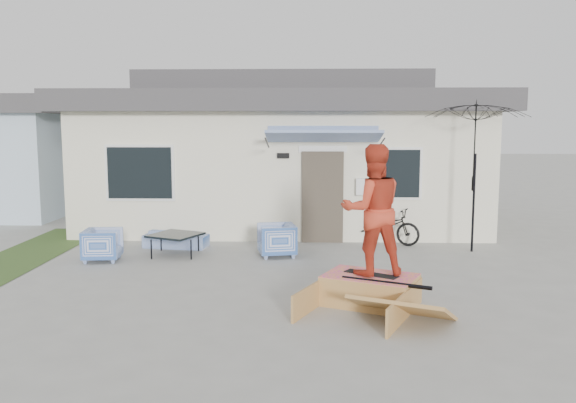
{
  "coord_description": "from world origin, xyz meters",
  "views": [
    {
      "loc": [
        0.67,
        -9.14,
        2.74
      ],
      "look_at": [
        0.3,
        1.8,
        1.3
      ],
      "focal_mm": 37.36,
      "sensor_mm": 36.0,
      "label": 1
    }
  ],
  "objects_px": {
    "armchair_right": "(277,238)",
    "patio_umbrella": "(475,170)",
    "loveseat": "(176,235)",
    "skater": "(372,208)",
    "coffee_table": "(176,244)",
    "bicycle": "(386,222)",
    "skate_ramp": "(370,290)",
    "armchair_left": "(103,243)",
    "skateboard": "(371,273)"
  },
  "relations": [
    {
      "from": "armchair_right",
      "to": "patio_umbrella",
      "type": "xyz_separation_m",
      "value": [
        4.16,
        0.59,
        1.37
      ]
    },
    {
      "from": "armchair_right",
      "to": "loveseat",
      "type": "bearing_deg",
      "value": -121.85
    },
    {
      "from": "armchair_left",
      "to": "bicycle",
      "type": "relative_size",
      "value": 0.46
    },
    {
      "from": "skate_ramp",
      "to": "skateboard",
      "type": "distance_m",
      "value": 0.25
    },
    {
      "from": "patio_umbrella",
      "to": "skateboard",
      "type": "relative_size",
      "value": 2.86
    },
    {
      "from": "bicycle",
      "to": "skateboard",
      "type": "distance_m",
      "value": 4.63
    },
    {
      "from": "skateboard",
      "to": "skater",
      "type": "relative_size",
      "value": 0.43
    },
    {
      "from": "skateboard",
      "to": "armchair_left",
      "type": "bearing_deg",
      "value": -175.51
    },
    {
      "from": "loveseat",
      "to": "patio_umbrella",
      "type": "relative_size",
      "value": 0.58
    },
    {
      "from": "armchair_right",
      "to": "skateboard",
      "type": "bearing_deg",
      "value": 14.42
    },
    {
      "from": "loveseat",
      "to": "patio_umbrella",
      "type": "height_order",
      "value": "patio_umbrella"
    },
    {
      "from": "skateboard",
      "to": "skater",
      "type": "height_order",
      "value": "skater"
    },
    {
      "from": "loveseat",
      "to": "skater",
      "type": "relative_size",
      "value": 0.71
    },
    {
      "from": "armchair_right",
      "to": "skate_ramp",
      "type": "relative_size",
      "value": 0.42
    },
    {
      "from": "skateboard",
      "to": "loveseat",
      "type": "bearing_deg",
      "value": 166.39
    },
    {
      "from": "loveseat",
      "to": "coffee_table",
      "type": "xyz_separation_m",
      "value": [
        0.16,
        -0.78,
        -0.05
      ]
    },
    {
      "from": "armchair_left",
      "to": "coffee_table",
      "type": "xyz_separation_m",
      "value": [
        1.34,
        0.57,
        -0.13
      ]
    },
    {
      "from": "loveseat",
      "to": "skater",
      "type": "distance_m",
      "value": 5.74
    },
    {
      "from": "coffee_table",
      "to": "skate_ramp",
      "type": "bearing_deg",
      "value": -41.69
    },
    {
      "from": "coffee_table",
      "to": "bicycle",
      "type": "height_order",
      "value": "bicycle"
    },
    {
      "from": "bicycle",
      "to": "skater",
      "type": "relative_size",
      "value": 0.8
    },
    {
      "from": "patio_umbrella",
      "to": "skateboard",
      "type": "distance_m",
      "value": 4.77
    },
    {
      "from": "armchair_left",
      "to": "bicycle",
      "type": "xyz_separation_m",
      "value": [
        5.87,
        1.87,
        0.14
      ]
    },
    {
      "from": "bicycle",
      "to": "patio_umbrella",
      "type": "distance_m",
      "value": 2.27
    },
    {
      "from": "armchair_left",
      "to": "skateboard",
      "type": "xyz_separation_m",
      "value": [
        5.06,
        -2.69,
        0.11
      ]
    },
    {
      "from": "patio_umbrella",
      "to": "coffee_table",
      "type": "bearing_deg",
      "value": -174.94
    },
    {
      "from": "loveseat",
      "to": "armchair_right",
      "type": "xyz_separation_m",
      "value": [
        2.27,
        -0.82,
        0.1
      ]
    },
    {
      "from": "armchair_right",
      "to": "coffee_table",
      "type": "xyz_separation_m",
      "value": [
        -2.11,
        0.04,
        -0.15
      ]
    },
    {
      "from": "armchair_left",
      "to": "bicycle",
      "type": "height_order",
      "value": "bicycle"
    },
    {
      "from": "coffee_table",
      "to": "skater",
      "type": "bearing_deg",
      "value": -41.2
    },
    {
      "from": "coffee_table",
      "to": "bicycle",
      "type": "xyz_separation_m",
      "value": [
        4.53,
        1.3,
        0.28
      ]
    },
    {
      "from": "armchair_right",
      "to": "patio_umbrella",
      "type": "height_order",
      "value": "patio_umbrella"
    },
    {
      "from": "bicycle",
      "to": "skater",
      "type": "bearing_deg",
      "value": -165.93
    },
    {
      "from": "patio_umbrella",
      "to": "skater",
      "type": "relative_size",
      "value": 1.23
    },
    {
      "from": "loveseat",
      "to": "bicycle",
      "type": "xyz_separation_m",
      "value": [
        4.69,
        0.52,
        0.23
      ]
    },
    {
      "from": "patio_umbrella",
      "to": "skater",
      "type": "height_order",
      "value": "skater"
    },
    {
      "from": "coffee_table",
      "to": "skate_ramp",
      "type": "relative_size",
      "value": 0.51
    },
    {
      "from": "skateboard",
      "to": "armchair_right",
      "type": "bearing_deg",
      "value": 149.05
    },
    {
      "from": "armchair_left",
      "to": "skate_ramp",
      "type": "xyz_separation_m",
      "value": [
        5.05,
        -2.73,
        -0.13
      ]
    },
    {
      "from": "skate_ramp",
      "to": "skater",
      "type": "height_order",
      "value": "skater"
    },
    {
      "from": "loveseat",
      "to": "skateboard",
      "type": "xyz_separation_m",
      "value": [
        3.89,
        -4.04,
        0.2
      ]
    },
    {
      "from": "patio_umbrella",
      "to": "skate_ramp",
      "type": "distance_m",
      "value": 4.88
    },
    {
      "from": "coffee_table",
      "to": "bicycle",
      "type": "relative_size",
      "value": 0.58
    },
    {
      "from": "skate_ramp",
      "to": "skater",
      "type": "xyz_separation_m",
      "value": [
        0.02,
        0.04,
        1.26
      ]
    },
    {
      "from": "armchair_right",
      "to": "skater",
      "type": "xyz_separation_m",
      "value": [
        1.61,
        -3.22,
        1.11
      ]
    },
    {
      "from": "skate_ramp",
      "to": "skater",
      "type": "relative_size",
      "value": 0.91
    },
    {
      "from": "armchair_right",
      "to": "patio_umbrella",
      "type": "distance_m",
      "value": 4.43
    },
    {
      "from": "loveseat",
      "to": "skate_ramp",
      "type": "relative_size",
      "value": 0.78
    },
    {
      "from": "loveseat",
      "to": "armchair_left",
      "type": "distance_m",
      "value": 1.79
    },
    {
      "from": "loveseat",
      "to": "armchair_right",
      "type": "height_order",
      "value": "armchair_right"
    }
  ]
}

